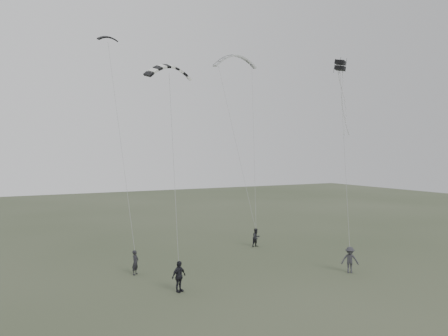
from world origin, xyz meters
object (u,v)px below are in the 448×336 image
flyer_right (256,238)px  flyer_center (179,276)px  kite_dark_small (108,37)px  kite_striped (169,66)px  flyer_far (350,260)px  flyer_left (135,262)px  kite_box (340,65)px  kite_pale_large (235,56)px

flyer_right → flyer_center: size_ratio=0.88×
flyer_center → flyer_right: bearing=14.2°
kite_dark_small → kite_striped: bearing=-73.6°
flyer_right → flyer_far: bearing=-93.8°
flyer_left → kite_dark_small: 17.74m
kite_box → kite_dark_small: bearing=113.7°
kite_pale_large → flyer_center: bearing=-118.0°
kite_dark_small → flyer_far: bearing=-42.1°
flyer_center → kite_pale_large: kite_pale_large is taller
flyer_right → kite_dark_small: (-12.84, 1.68, 16.89)m
flyer_right → kite_pale_large: kite_pale_large is taller
kite_dark_small → kite_box: kite_dark_small is taller
flyer_left → flyer_right: (12.33, 3.77, -0.02)m
flyer_far → kite_box: (1.22, 2.50, 14.30)m
kite_striped → kite_box: size_ratio=4.36×
flyer_far → flyer_right: bearing=135.0°
flyer_left → kite_dark_small: (-0.51, 5.45, 16.87)m
flyer_left → kite_dark_small: kite_dark_small is taller
kite_dark_small → kite_striped: kite_dark_small is taller
flyer_left → kite_box: 21.10m
flyer_left → flyer_center: (1.28, -4.98, 0.10)m
flyer_left → flyer_center: bearing=-122.1°
flyer_far → kite_striped: (-11.79, 4.78, 13.44)m
flyer_right → flyer_left: bearing=-174.1°
kite_striped → kite_box: bearing=-12.5°
kite_pale_large → kite_striped: 15.59m
flyer_right → flyer_center: 14.10m
flyer_center → kite_dark_small: bearing=75.6°
flyer_center → kite_dark_small: 19.83m
flyer_left → flyer_far: 15.20m
kite_dark_small → kite_box: bearing=-33.6°
flyer_far → kite_box: size_ratio=2.51×
flyer_right → kite_dark_small: bearing=161.5°
kite_striped → kite_box: 13.24m
flyer_far → kite_pale_large: (-0.86, 15.21, 17.29)m
flyer_far → kite_striped: size_ratio=0.57×
flyer_left → flyer_right: size_ratio=1.02×
flyer_center → kite_dark_small: kite_dark_small is taller
flyer_far → flyer_left: bearing=-168.3°
flyer_far → kite_box: bearing=101.7°
flyer_left → flyer_center: 5.15m
flyer_center → kite_striped: bearing=55.1°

